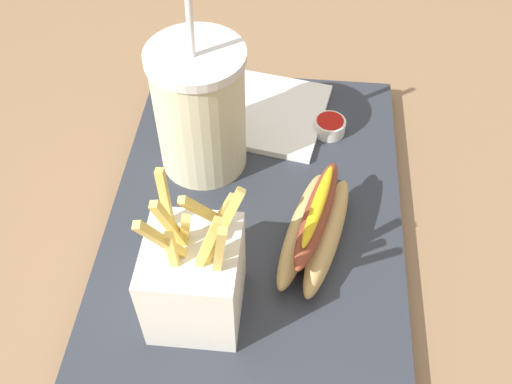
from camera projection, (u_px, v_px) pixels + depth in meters
The scene contains 7 objects.
ground_plane at pixel (256, 226), 0.66m from camera, with size 2.40×2.40×0.02m, color #8C6B4C.
food_tray at pixel (256, 215), 0.64m from camera, with size 0.46×0.31×0.02m, color #2D333D.
soda_cup at pixel (200, 110), 0.63m from camera, with size 0.10×0.10×0.25m.
fries_basket at pixel (194, 278), 0.52m from camera, with size 0.09×0.09×0.17m.
hot_dog_1 at pixel (315, 228), 0.59m from camera, with size 0.16×0.09×0.07m.
ketchup_cup_1 at pixel (330, 126), 0.71m from camera, with size 0.04×0.04×0.02m.
napkin_stack at pixel (265, 112), 0.73m from camera, with size 0.14×0.14×0.01m, color white.
Camera 1 is at (0.39, 0.04, 0.52)m, focal length 41.02 mm.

